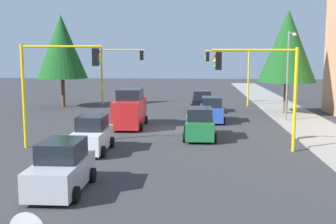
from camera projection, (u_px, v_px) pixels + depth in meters
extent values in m
plane|color=#353538|center=(165.00, 130.00, 29.42)|extent=(120.00, 120.00, 0.00)
cube|color=gray|center=(299.00, 119.00, 33.68)|extent=(80.00, 4.00, 0.15)
cube|color=silver|center=(71.00, 182.00, 17.45)|extent=(2.20, 0.36, 0.01)
cone|color=silver|center=(80.00, 174.00, 18.73)|extent=(0.01, 1.10, 1.10)
cylinder|color=yellow|center=(24.00, 96.00, 23.56)|extent=(0.18, 0.18, 5.85)
cylinder|color=yellow|center=(61.00, 46.00, 23.03)|extent=(0.12, 4.50, 0.12)
cube|color=black|center=(96.00, 57.00, 22.99)|extent=(0.36, 0.32, 0.96)
sphere|color=red|center=(99.00, 52.00, 22.93)|extent=(0.18, 0.18, 0.18)
sphere|color=yellow|center=(99.00, 57.00, 22.98)|extent=(0.18, 0.18, 0.18)
sphere|color=green|center=(99.00, 63.00, 23.02)|extent=(0.18, 0.18, 0.18)
cylinder|color=yellow|center=(295.00, 100.00, 22.62)|extent=(0.18, 0.18, 5.65)
cylinder|color=yellow|center=(254.00, 50.00, 22.39)|extent=(0.12, 4.50, 0.12)
cube|color=black|center=(219.00, 61.00, 22.59)|extent=(0.36, 0.32, 0.96)
sphere|color=red|center=(215.00, 55.00, 22.56)|extent=(0.18, 0.18, 0.18)
sphere|color=yellow|center=(215.00, 61.00, 22.60)|extent=(0.18, 0.18, 0.18)
sphere|color=green|center=(215.00, 67.00, 22.64)|extent=(0.18, 0.18, 0.18)
cylinder|color=yellow|center=(248.00, 78.00, 42.38)|extent=(0.18, 0.18, 5.72)
cylinder|color=yellow|center=(227.00, 51.00, 42.15)|extent=(0.12, 4.50, 0.12)
cube|color=black|center=(208.00, 57.00, 42.35)|extent=(0.36, 0.32, 0.96)
sphere|color=red|center=(206.00, 54.00, 42.32)|extent=(0.18, 0.18, 0.18)
sphere|color=yellow|center=(206.00, 57.00, 42.36)|extent=(0.18, 0.18, 0.18)
sphere|color=green|center=(206.00, 60.00, 42.40)|extent=(0.18, 0.18, 0.18)
cylinder|color=yellow|center=(102.00, 77.00, 43.32)|extent=(0.18, 0.18, 5.83)
cylinder|color=yellow|center=(123.00, 50.00, 42.80)|extent=(0.12, 4.50, 0.12)
cube|color=black|center=(142.00, 56.00, 42.76)|extent=(0.36, 0.32, 0.96)
sphere|color=red|center=(143.00, 53.00, 42.70)|extent=(0.18, 0.18, 0.18)
sphere|color=yellow|center=(143.00, 56.00, 42.75)|extent=(0.18, 0.18, 0.18)
sphere|color=green|center=(143.00, 59.00, 42.79)|extent=(0.18, 0.18, 0.18)
cylinder|color=slate|center=(287.00, 77.00, 32.30)|extent=(0.14, 0.14, 7.00)
cylinder|color=slate|center=(292.00, 33.00, 30.95)|extent=(1.80, 0.10, 0.10)
ellipsoid|color=silver|center=(294.00, 35.00, 30.08)|extent=(0.56, 0.28, 0.20)
cylinder|color=brown|center=(63.00, 92.00, 41.76)|extent=(0.36, 0.36, 3.09)
cone|color=#19511E|center=(62.00, 47.00, 41.14)|extent=(4.94, 4.94, 6.17)
cylinder|color=brown|center=(286.00, 97.00, 36.48)|extent=(0.36, 0.36, 3.07)
cone|color=#19511E|center=(288.00, 46.00, 35.86)|extent=(4.92, 4.92, 6.15)
cube|color=red|center=(130.00, 112.00, 30.43)|extent=(4.80, 1.90, 1.85)
cube|color=black|center=(130.00, 94.00, 30.49)|extent=(2.50, 1.67, 0.76)
cylinder|color=black|center=(141.00, 127.00, 29.01)|extent=(0.60, 0.20, 0.60)
cylinder|color=black|center=(112.00, 126.00, 29.14)|extent=(0.60, 0.20, 0.60)
cylinder|color=black|center=(146.00, 120.00, 31.95)|extent=(0.60, 0.20, 0.60)
cylinder|color=black|center=(120.00, 120.00, 32.08)|extent=(0.60, 0.20, 0.60)
cube|color=#B2B5BA|center=(61.00, 174.00, 16.29)|extent=(3.98, 1.73, 1.05)
cube|color=black|center=(62.00, 150.00, 16.36)|extent=(2.07, 1.52, 0.76)
cylinder|color=black|center=(76.00, 195.00, 15.06)|extent=(0.60, 0.20, 0.60)
cylinder|color=black|center=(26.00, 194.00, 15.18)|extent=(0.60, 0.20, 0.60)
cylinder|color=black|center=(93.00, 175.00, 17.50)|extent=(0.60, 0.20, 0.60)
cylinder|color=black|center=(49.00, 174.00, 17.62)|extent=(0.60, 0.20, 0.60)
cube|color=#1E7238|center=(199.00, 127.00, 26.46)|extent=(4.03, 1.71, 1.05)
cube|color=black|center=(200.00, 114.00, 26.13)|extent=(2.10, 1.50, 0.76)
cylinder|color=black|center=(185.00, 130.00, 27.81)|extent=(0.60, 0.20, 0.60)
cylinder|color=black|center=(213.00, 130.00, 27.69)|extent=(0.60, 0.20, 0.60)
cylinder|color=black|center=(184.00, 137.00, 25.33)|extent=(0.60, 0.20, 0.60)
cylinder|color=black|center=(215.00, 138.00, 25.22)|extent=(0.60, 0.20, 0.60)
cube|color=blue|center=(211.00, 113.00, 32.84)|extent=(3.82, 1.67, 1.05)
cube|color=black|center=(212.00, 102.00, 32.52)|extent=(1.98, 1.47, 0.76)
cylinder|color=black|center=(200.00, 116.00, 34.12)|extent=(0.60, 0.20, 0.60)
cylinder|color=black|center=(222.00, 116.00, 34.01)|extent=(0.60, 0.20, 0.60)
cylinder|color=black|center=(200.00, 120.00, 31.78)|extent=(0.60, 0.20, 0.60)
cylinder|color=black|center=(224.00, 120.00, 31.67)|extent=(0.60, 0.20, 0.60)
cube|color=white|center=(92.00, 139.00, 22.81)|extent=(3.78, 1.62, 1.05)
cube|color=black|center=(92.00, 122.00, 22.87)|extent=(1.97, 1.42, 0.76)
cylinder|color=black|center=(103.00, 152.00, 21.65)|extent=(0.60, 0.20, 0.60)
cylinder|color=black|center=(70.00, 151.00, 21.76)|extent=(0.60, 0.20, 0.60)
cylinder|color=black|center=(112.00, 142.00, 23.97)|extent=(0.60, 0.20, 0.60)
cylinder|color=black|center=(82.00, 142.00, 24.08)|extent=(0.60, 0.20, 0.60)
cube|color=black|center=(202.00, 104.00, 38.45)|extent=(3.79, 1.77, 1.05)
cube|color=black|center=(202.00, 95.00, 38.14)|extent=(1.97, 1.56, 0.76)
cylinder|color=black|center=(192.00, 107.00, 39.73)|extent=(0.60, 0.20, 0.60)
cylinder|color=black|center=(212.00, 107.00, 39.61)|extent=(0.60, 0.20, 0.60)
cylinder|color=black|center=(191.00, 110.00, 37.40)|extent=(0.60, 0.20, 0.60)
cylinder|color=black|center=(213.00, 110.00, 37.28)|extent=(0.60, 0.20, 0.60)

